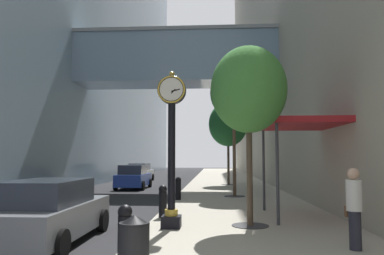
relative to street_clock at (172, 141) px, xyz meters
The scene contains 16 objects.
ground_plane 19.70m from the street_clock, 92.39° to the left, with size 110.00×110.00×0.00m, color #262628.
sidewalk_right 22.77m from the street_clock, 84.06° to the left, with size 6.31×80.00×0.14m, color #ADA593.
street_clock is the anchor object (origin of this frame).
bollard_nearest 4.07m from the street_clock, 98.20° to the right, with size 0.29×0.29×1.10m.
bollard_third 2.76m from the street_clock, 105.22° to the left, with size 0.29×0.29×1.10m.
bollard_fourth 5.01m from the street_clock, 96.35° to the left, with size 0.29×0.29×1.10m.
bollard_fifth 7.56m from the street_clock, 94.00° to the left, with size 0.29×0.29×1.10m.
street_tree_near 2.83m from the street_clock, 11.31° to the left, with size 2.33×2.33×5.46m.
street_tree_mid_near 9.86m from the street_clock, 75.75° to the left, with size 2.55×2.55×7.01m.
street_tree_mid_far 18.03m from the street_clock, 82.58° to the left, with size 2.98×2.98×6.36m.
trash_bin 4.96m from the street_clock, 91.34° to the right, with size 0.53×0.53×1.05m.
pedestrian_walking 5.18m from the street_clock, 28.29° to the right, with size 0.38×0.48×1.79m.
storefront_awning 4.85m from the street_clock, 27.92° to the left, with size 2.40×3.60×3.30m.
car_white_near 24.59m from the street_clock, 103.47° to the left, with size 2.08×4.51×1.67m.
car_grey_mid 3.82m from the street_clock, 152.82° to the right, with size 2.07×4.49×1.60m.
car_blue_far 16.11m from the street_clock, 106.25° to the left, with size 2.06×4.17×1.68m.
Camera 1 is at (2.08, -3.42, 2.15)m, focal length 34.93 mm.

